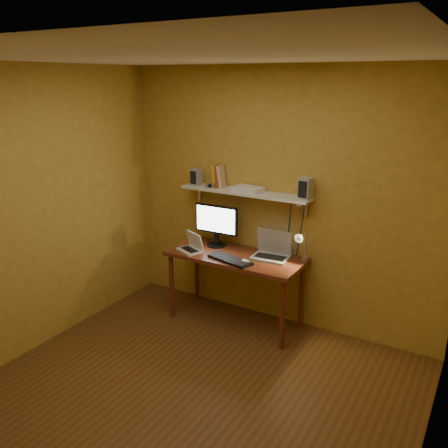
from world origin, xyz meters
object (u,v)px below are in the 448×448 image
Objects in this scene: wall_shelf at (245,193)px; speaker_left at (196,177)px; laptop at (272,250)px; keyboard at (230,260)px; shelf_camera at (210,185)px; monitor at (216,223)px; desk_lamp at (302,243)px; desk at (235,263)px; mouse at (245,261)px; router at (248,189)px; netbook at (192,246)px; speaker_right at (306,188)px.

wall_shelf is 0.59m from speaker_left.
laptop is 0.77× the size of keyboard.
laptop is 0.92m from shelf_camera.
monitor is 0.97m from desk_lamp.
desk_lamp reaches higher than keyboard.
desk is 2.88× the size of keyboard.
router is at bearing 130.20° from mouse.
router is (0.03, 0.20, 0.73)m from desk.
speaker_left is at bearing 177.31° from desk_lamp.
monitor is 0.63m from mouse.
wall_shelf is at bearing 165.41° from laptop.
desk is at bearing -90.00° from wall_shelf.
speaker_left is 0.23m from shelf_camera.
desk_lamp is 2.13× the size of speaker_left.
monitor is 1.61× the size of netbook.
mouse reaches higher than keyboard.
speaker_right reaches higher than laptop.
router is (0.03, 0.00, 0.04)m from wall_shelf.
monitor is at bearing 179.16° from desk_lamp.
desk is at bearing -163.60° from laptop.
mouse is 1.10m from speaker_left.
desk_lamp is (0.66, 0.13, 0.29)m from desk.
shelf_camera is at bearing 162.13° from desk.
netbook is at bearing -119.22° from monitor.
monitor is 1.71× the size of router.
speaker_left is 0.62m from router.
desk_lamp is at bearing -6.45° from router.
desk is at bearing -17.87° from shelf_camera.
monitor is 4.54× the size of shelf_camera.
laptop is 1.29× the size of router.
keyboard is 1.30× the size of desk_lamp.
laptop is (0.66, -0.01, -0.18)m from monitor.
desk_lamp is at bearing -5.88° from wall_shelf.
speaker_right reaches higher than desk_lamp.
desk_lamp is at bearing 10.81° from desk.
laptop is 1.86× the size of speaker_right.
laptop is at bearing -10.52° from wall_shelf.
laptop is at bearing 59.18° from keyboard.
desk_lamp is (0.66, -0.07, -0.40)m from wall_shelf.
router is (0.62, 0.01, -0.06)m from speaker_left.
speaker_right is (0.29, 0.07, 0.65)m from laptop.
speaker_left is 1.62× the size of shelf_camera.
mouse is 0.74m from router.
desk is 0.27m from mouse.
wall_shelf reaches higher than monitor.
mouse is at bearing -122.20° from laptop.
speaker_right is at bearing 46.36° from keyboard.
laptop is 0.43m from keyboard.
monitor is 0.54m from speaker_left.
keyboard is 4.62× the size of mouse.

